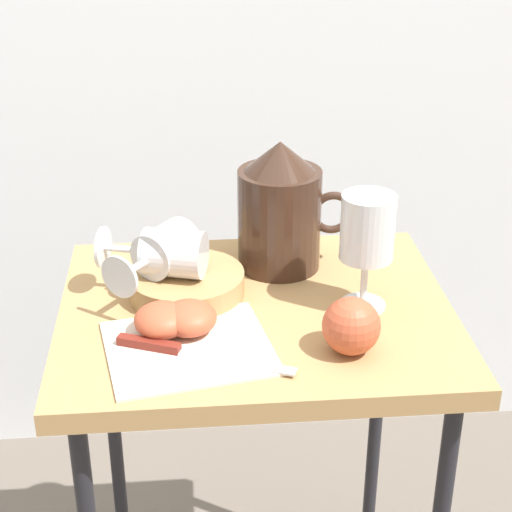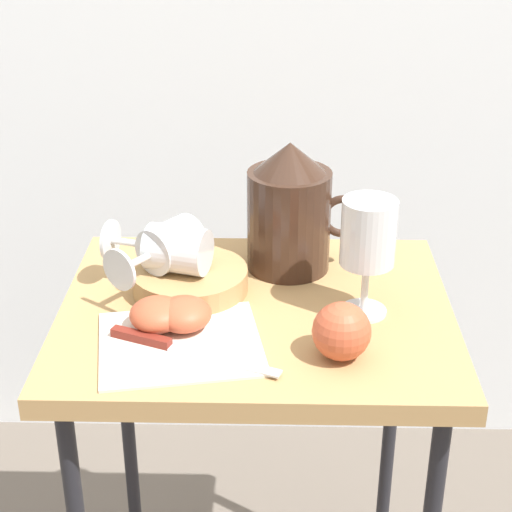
{
  "view_description": "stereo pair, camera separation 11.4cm",
  "coord_description": "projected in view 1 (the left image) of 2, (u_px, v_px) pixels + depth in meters",
  "views": [
    {
      "loc": [
        -0.09,
        -1.02,
        1.31
      ],
      "look_at": [
        0.0,
        0.0,
        0.8
      ],
      "focal_mm": 58.84,
      "sensor_mm": 36.0,
      "label": 1
    },
    {
      "loc": [
        0.02,
        -1.02,
        1.31
      ],
      "look_at": [
        0.0,
        0.0,
        0.8
      ],
      "focal_mm": 58.84,
      "sensor_mm": 36.0,
      "label": 2
    }
  ],
  "objects": [
    {
      "name": "table",
      "position": [
        256.0,
        353.0,
        1.21
      ],
      "size": [
        0.55,
        0.45,
        0.72
      ],
      "color": "#AD8451",
      "rests_on": "ground_plane"
    },
    {
      "name": "wine_glass_upright",
      "position": [
        367.0,
        234.0,
        1.13
      ],
      "size": [
        0.07,
        0.07,
        0.17
      ],
      "color": "silver",
      "rests_on": "table"
    },
    {
      "name": "basket_tray",
      "position": [
        186.0,
        284.0,
        1.2
      ],
      "size": [
        0.17,
        0.17,
        0.03
      ],
      "primitive_type": "cylinder",
      "color": "#AD8451",
      "rests_on": "table"
    },
    {
      "name": "wine_glass_tipped_far",
      "position": [
        164.0,
        250.0,
        1.18
      ],
      "size": [
        0.14,
        0.15,
        0.07
      ],
      "color": "silver",
      "rests_on": "basket_tray"
    },
    {
      "name": "apple_whole",
      "position": [
        351.0,
        326.0,
        1.06
      ],
      "size": [
        0.08,
        0.08,
        0.08
      ],
      "primitive_type": "sphere",
      "color": "#C15133",
      "rests_on": "table"
    },
    {
      "name": "apple_half_left",
      "position": [
        162.0,
        320.0,
        1.1
      ],
      "size": [
        0.08,
        0.08,
        0.04
      ],
      "primitive_type": "ellipsoid",
      "color": "#C15133",
      "rests_on": "linen_napkin"
    },
    {
      "name": "pitcher",
      "position": [
        280.0,
        217.0,
        1.26
      ],
      "size": [
        0.18,
        0.13,
        0.2
      ],
      "color": "#382319",
      "rests_on": "table"
    },
    {
      "name": "knife",
      "position": [
        178.0,
        350.0,
        1.06
      ],
      "size": [
        0.23,
        0.1,
        0.01
      ],
      "color": "silver",
      "rests_on": "linen_napkin"
    },
    {
      "name": "apple_half_right",
      "position": [
        189.0,
        318.0,
        1.1
      ],
      "size": [
        0.08,
        0.08,
        0.04
      ],
      "primitive_type": "ellipsoid",
      "color": "#C15133",
      "rests_on": "linen_napkin"
    },
    {
      "name": "linen_napkin",
      "position": [
        189.0,
        348.0,
        1.08
      ],
      "size": [
        0.24,
        0.22,
        0.0
      ],
      "primitive_type": "cube",
      "rotation": [
        0.0,
        0.0,
        0.18
      ],
      "color": "silver",
      "rests_on": "table"
    },
    {
      "name": "curtain_drape",
      "position": [
        227.0,
        59.0,
        1.69
      ],
      "size": [
        2.4,
        0.03,
        1.82
      ],
      "primitive_type": "cube",
      "color": "white",
      "rests_on": "ground_plane"
    },
    {
      "name": "wine_glass_tipped_near",
      "position": [
        170.0,
        253.0,
        1.18
      ],
      "size": [
        0.16,
        0.1,
        0.07
      ],
      "color": "silver",
      "rests_on": "basket_tray"
    }
  ]
}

